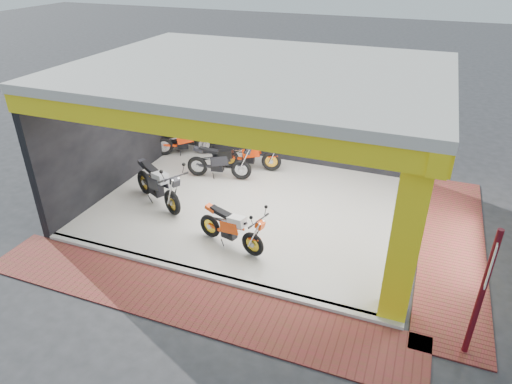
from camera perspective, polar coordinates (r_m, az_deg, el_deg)
ground at (r=10.44m, az=-3.83°, el=-7.26°), size 80.00×80.00×0.00m
showroom_floor at (r=11.95m, az=0.15°, el=-1.85°), size 8.00×6.00×0.10m
showroom_ceiling at (r=10.62m, az=0.17°, el=14.93°), size 8.40×6.40×0.20m
back_wall at (r=13.95m, az=4.81°, el=10.26°), size 8.20×0.20×3.50m
left_wall at (r=13.13m, az=-16.95°, el=7.94°), size 0.20×6.20×3.50m
corner_column at (r=8.13m, az=18.23°, el=-5.35°), size 0.50×0.50×3.50m
header_beam_front at (r=8.09m, az=-7.56°, el=8.09°), size 8.40×0.30×0.40m
header_beam_right at (r=10.03m, az=22.39°, el=10.23°), size 0.30×6.40×0.40m
floor_kerb at (r=9.69m, az=-6.39°, el=-10.27°), size 8.00×0.20×0.10m
paver_front at (r=9.20m, az=-8.63°, el=-13.23°), size 9.00×1.40×0.03m
paver_right at (r=11.44m, az=23.35°, el=-6.24°), size 1.40×7.00×0.03m
signpost at (r=8.09m, az=26.49°, el=-10.87°), size 0.10×0.35×2.47m
moto_hero at (r=9.75m, az=-0.42°, el=-5.21°), size 2.00×1.17×1.15m
moto_row_a at (r=11.37m, az=-10.56°, el=0.12°), size 2.34×1.78×1.35m
moto_row_b at (r=12.96m, az=-1.88°, el=3.97°), size 2.12×1.11×1.23m
moto_row_c at (r=13.50m, az=1.96°, el=4.98°), size 2.10×1.12×1.22m
moto_row_d at (r=14.78m, az=-6.56°, el=6.91°), size 2.08×1.55×1.20m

